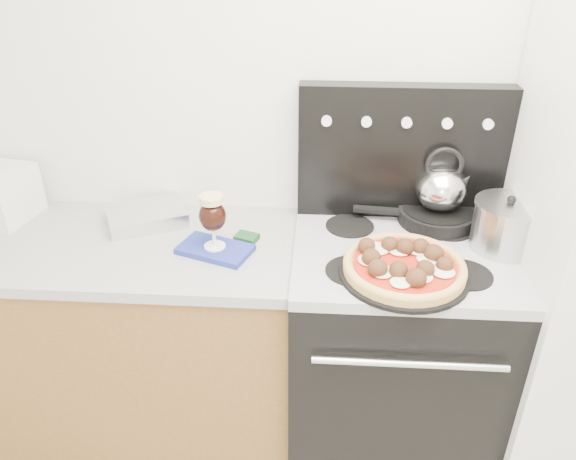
# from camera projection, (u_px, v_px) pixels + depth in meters

# --- Properties ---
(room_shell) EXTENTS (3.52, 3.01, 2.52)m
(room_shell) POSITION_uv_depth(u_px,v_px,m) (432.00, 346.00, 1.03)
(room_shell) COLOR #B9AFA1
(room_shell) RESTS_ON ground
(base_cabinet) EXTENTS (1.45, 0.60, 0.86)m
(base_cabinet) POSITION_uv_depth(u_px,v_px,m) (116.00, 339.00, 2.28)
(base_cabinet) COLOR brown
(base_cabinet) RESTS_ON ground
(countertop) EXTENTS (1.48, 0.63, 0.04)m
(countertop) POSITION_uv_depth(u_px,v_px,m) (97.00, 245.00, 2.05)
(countertop) COLOR #A1A1A1
(countertop) RESTS_ON base_cabinet
(stove_body) EXTENTS (0.76, 0.65, 0.88)m
(stove_body) POSITION_uv_depth(u_px,v_px,m) (391.00, 354.00, 2.19)
(stove_body) COLOR black
(stove_body) RESTS_ON ground
(cooktop) EXTENTS (0.76, 0.65, 0.04)m
(cooktop) POSITION_uv_depth(u_px,v_px,m) (402.00, 254.00, 1.96)
(cooktop) COLOR #ADADB2
(cooktop) RESTS_ON stove_body
(backguard) EXTENTS (0.76, 0.08, 0.50)m
(backguard) POSITION_uv_depth(u_px,v_px,m) (401.00, 152.00, 2.07)
(backguard) COLOR black
(backguard) RESTS_ON cooktop
(foil_sheet) EXTENTS (0.35, 0.31, 0.06)m
(foil_sheet) POSITION_uv_depth(u_px,v_px,m) (146.00, 216.00, 2.15)
(foil_sheet) COLOR white
(foil_sheet) RESTS_ON countertop
(oven_mitt) EXTENTS (0.28, 0.22, 0.02)m
(oven_mitt) POSITION_uv_depth(u_px,v_px,m) (215.00, 249.00, 1.97)
(oven_mitt) COLOR navy
(oven_mitt) RESTS_ON countertop
(beer_glass) EXTENTS (0.11, 0.11, 0.20)m
(beer_glass) POSITION_uv_depth(u_px,v_px,m) (213.00, 221.00, 1.91)
(beer_glass) COLOR black
(beer_glass) RESTS_ON oven_mitt
(pizza_pan) EXTENTS (0.45, 0.45, 0.01)m
(pizza_pan) POSITION_uv_depth(u_px,v_px,m) (403.00, 273.00, 1.81)
(pizza_pan) COLOR black
(pizza_pan) RESTS_ON cooktop
(pizza) EXTENTS (0.45, 0.45, 0.06)m
(pizza) POSITION_uv_depth(u_px,v_px,m) (404.00, 264.00, 1.79)
(pizza) COLOR tan
(pizza) RESTS_ON pizza_pan
(skillet) EXTENTS (0.32, 0.32, 0.05)m
(skillet) POSITION_uv_depth(u_px,v_px,m) (437.00, 216.00, 2.11)
(skillet) COLOR black
(skillet) RESTS_ON cooktop
(tea_kettle) EXTENTS (0.23, 0.23, 0.21)m
(tea_kettle) POSITION_uv_depth(u_px,v_px,m) (441.00, 184.00, 2.05)
(tea_kettle) COLOR white
(tea_kettle) RESTS_ON skillet
(stock_pot) EXTENTS (0.26, 0.26, 0.16)m
(stock_pot) POSITION_uv_depth(u_px,v_px,m) (506.00, 227.00, 1.92)
(stock_pot) COLOR #B3B3B3
(stock_pot) RESTS_ON cooktop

